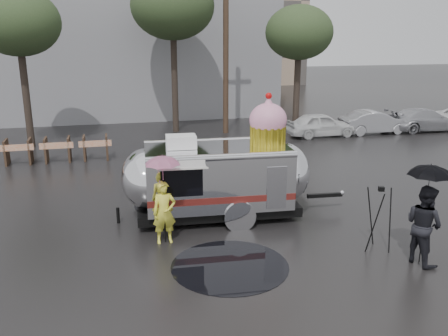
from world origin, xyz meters
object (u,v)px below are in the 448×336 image
object	(u,v)px
person_right	(424,225)
tripod	(379,212)
person_left	(164,213)
airstream_trailer	(220,174)

from	to	relation	value
person_right	tripod	world-z (taller)	person_right
person_left	person_right	size ratio (longest dim) A/B	0.86
tripod	airstream_trailer	bearing A→B (deg)	155.54
airstream_trailer	person_right	xyz separation A→B (m)	(3.83, -3.83, -0.33)
airstream_trailer	tripod	world-z (taller)	airstream_trailer
airstream_trailer	tripod	bearing A→B (deg)	-39.30
person_right	tripod	bearing A→B (deg)	22.70
person_right	airstream_trailer	bearing A→B (deg)	31.29
airstream_trailer	person_left	xyz separation A→B (m)	(-1.74, -1.37, -0.46)
person_left	person_right	world-z (taller)	person_right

